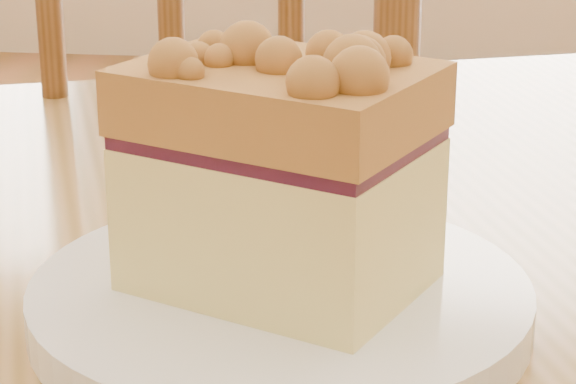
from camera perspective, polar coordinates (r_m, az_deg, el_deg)
The scene contains 3 objects.
cafe_chair_main at distance 1.15m, azimuth -4.89°, elevation -5.35°, with size 0.51×0.51×0.98m.
plate at distance 0.52m, azimuth -0.40°, elevation -5.63°, with size 0.23×0.23×0.02m.
cake_slice at distance 0.50m, azimuth -0.59°, elevation 1.29°, with size 0.15×0.14×0.12m.
Camera 1 is at (0.30, -0.23, 0.98)m, focal length 70.00 mm.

